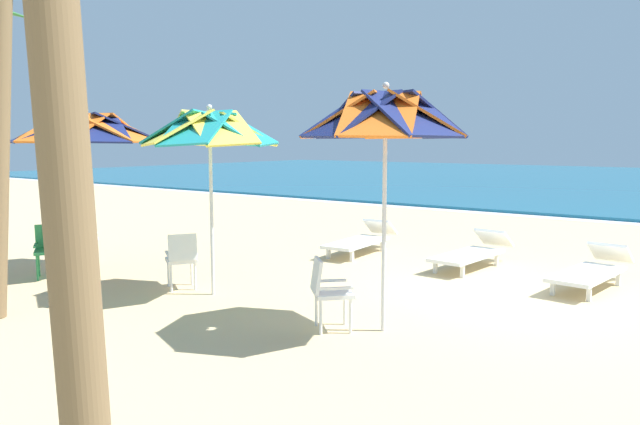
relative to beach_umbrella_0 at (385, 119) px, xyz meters
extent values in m
plane|color=#D3B784|center=(0.47, 2.33, -2.49)|extent=(80.00, 80.00, 0.00)
cube|color=white|center=(0.47, 12.13, -2.49)|extent=(80.00, 0.70, 0.01)
cylinder|color=silver|center=(0.00, 0.00, -1.32)|extent=(0.05, 0.05, 2.34)
cube|color=orange|center=(0.45, 0.19, 0.04)|extent=(1.09, 1.05, 0.54)
cube|color=navy|center=(0.19, 0.45, 0.04)|extent=(1.05, 1.08, 0.54)
cube|color=orange|center=(-0.19, 0.45, 0.04)|extent=(1.05, 1.09, 0.54)
cube|color=navy|center=(-0.45, 0.19, 0.04)|extent=(1.08, 1.05, 0.54)
cube|color=orange|center=(-0.45, -0.19, 0.04)|extent=(1.09, 1.05, 0.54)
cube|color=navy|center=(-0.19, -0.45, 0.04)|extent=(1.05, 1.08, 0.54)
cube|color=orange|center=(0.19, -0.45, 0.04)|extent=(1.05, 1.09, 0.54)
cube|color=navy|center=(0.45, -0.19, 0.04)|extent=(1.08, 1.05, 0.54)
sphere|color=silver|center=(0.00, 0.00, 0.37)|extent=(0.08, 0.08, 0.08)
cube|color=white|center=(-0.50, -0.32, -2.05)|extent=(0.62, 0.62, 0.05)
cube|color=white|center=(-0.64, -0.46, -1.83)|extent=(0.37, 0.36, 0.40)
cube|color=white|center=(-0.65, -0.18, -1.94)|extent=(0.31, 0.31, 0.03)
cube|color=white|center=(-0.36, -0.46, -1.94)|extent=(0.31, 0.31, 0.03)
cylinder|color=white|center=(-0.51, -0.07, -2.29)|extent=(0.04, 0.04, 0.41)
cylinder|color=white|center=(-0.25, -0.31, -2.29)|extent=(0.04, 0.04, 0.41)
cylinder|color=white|center=(-0.75, -0.32, -2.29)|extent=(0.04, 0.04, 0.41)
cylinder|color=white|center=(-0.50, -0.57, -2.29)|extent=(0.04, 0.04, 0.41)
cylinder|color=silver|center=(-2.88, -0.01, -1.36)|extent=(0.05, 0.05, 2.26)
cube|color=teal|center=(-2.44, 0.17, -0.08)|extent=(1.06, 1.04, 0.52)
cube|color=#EFDB4C|center=(-2.70, 0.43, -0.08)|extent=(1.02, 1.10, 0.52)
cube|color=teal|center=(-3.07, 0.43, -0.08)|extent=(1.04, 1.06, 0.52)
cube|color=#EFDB4C|center=(-3.32, 0.17, -0.08)|extent=(1.10, 1.02, 0.52)
cube|color=teal|center=(-3.32, -0.19, -0.08)|extent=(1.06, 1.04, 0.52)
cube|color=#EFDB4C|center=(-3.07, -0.45, -0.08)|extent=(1.02, 1.10, 0.52)
cube|color=teal|center=(-2.70, -0.45, -0.08)|extent=(1.04, 1.06, 0.52)
cube|color=#EFDB4C|center=(-2.44, -0.19, -0.08)|extent=(1.10, 1.02, 0.52)
sphere|color=silver|center=(-2.88, -0.01, 0.22)|extent=(0.08, 0.08, 0.08)
cube|color=white|center=(-3.55, -0.03, -2.05)|extent=(0.61, 0.61, 0.05)
cube|color=white|center=(-3.38, -0.14, -1.83)|extent=(0.31, 0.40, 0.40)
cube|color=white|center=(-3.66, -0.20, -1.94)|extent=(0.35, 0.25, 0.03)
cube|color=white|center=(-3.44, 0.14, -1.94)|extent=(0.35, 0.25, 0.03)
cylinder|color=white|center=(-3.79, -0.08, -2.29)|extent=(0.04, 0.04, 0.41)
cylinder|color=white|center=(-3.60, 0.21, -2.29)|extent=(0.04, 0.04, 0.41)
cylinder|color=white|center=(-3.49, -0.27, -2.29)|extent=(0.04, 0.04, 0.41)
cylinder|color=white|center=(-3.30, 0.02, -2.29)|extent=(0.04, 0.04, 0.41)
cylinder|color=silver|center=(-5.61, -0.22, -1.34)|extent=(0.05, 0.05, 2.30)
cube|color=orange|center=(-5.06, 0.01, -0.04)|extent=(1.39, 1.30, 0.51)
cube|color=navy|center=(-5.38, 0.33, -0.04)|extent=(1.30, 1.38, 0.51)
cube|color=orange|center=(-5.84, 0.33, -0.04)|extent=(1.30, 1.39, 0.51)
cube|color=navy|center=(-6.16, 0.01, -0.04)|extent=(1.38, 1.30, 0.51)
cube|color=orange|center=(-6.16, -0.44, -0.04)|extent=(1.39, 1.30, 0.51)
cube|color=navy|center=(-5.84, -0.76, -0.04)|extent=(1.30, 1.38, 0.51)
cube|color=orange|center=(-5.38, -0.76, -0.04)|extent=(1.30, 1.39, 0.51)
cube|color=navy|center=(-5.06, -0.44, -0.04)|extent=(1.38, 1.30, 0.51)
sphere|color=silver|center=(-5.61, -0.22, 0.25)|extent=(0.08, 0.08, 0.08)
cube|color=#2D8C4C|center=(-5.86, -0.84, -2.05)|extent=(0.61, 0.61, 0.05)
cube|color=#2D8C4C|center=(-6.03, -0.74, -1.83)|extent=(0.30, 0.41, 0.40)
cube|color=#2D8C4C|center=(-5.75, -0.67, -1.94)|extent=(0.36, 0.24, 0.03)
cube|color=#2D8C4C|center=(-5.96, -1.01, -1.94)|extent=(0.36, 0.24, 0.03)
cylinder|color=#2D8C4C|center=(-5.62, -0.78, -2.29)|extent=(0.04, 0.04, 0.41)
cylinder|color=#2D8C4C|center=(-5.80, -1.08, -2.29)|extent=(0.04, 0.04, 0.41)
cylinder|color=#2D8C4C|center=(-5.91, -0.60, -2.29)|extent=(0.04, 0.04, 0.41)
cylinder|color=#2D8C4C|center=(-6.10, -0.90, -2.29)|extent=(0.04, 0.04, 0.41)
cube|color=white|center=(-6.54, 0.16, -2.05)|extent=(0.53, 0.53, 0.05)
cube|color=white|center=(-6.74, 0.11, -1.83)|extent=(0.19, 0.43, 0.40)
cube|color=white|center=(-6.59, 0.35, -1.94)|extent=(0.39, 0.13, 0.03)
cube|color=white|center=(-6.50, -0.03, -1.94)|extent=(0.39, 0.13, 0.03)
cylinder|color=white|center=(-6.41, 0.37, -2.29)|extent=(0.04, 0.04, 0.41)
cylinder|color=white|center=(-6.33, 0.03, -2.29)|extent=(0.04, 0.04, 0.41)
cylinder|color=white|center=(-6.76, 0.29, -2.29)|extent=(0.04, 0.04, 0.41)
cylinder|color=white|center=(-6.67, -0.05, -2.29)|extent=(0.04, 0.04, 0.41)
cube|color=white|center=(1.45, 3.53, -2.24)|extent=(0.81, 1.76, 0.06)
cube|color=white|center=(1.56, 4.58, -2.06)|extent=(0.65, 0.54, 0.36)
cube|color=white|center=(1.64, 2.87, -2.38)|extent=(0.06, 0.06, 0.22)
cube|color=white|center=(1.13, 2.92, -2.38)|extent=(0.06, 0.06, 0.22)
cube|color=white|center=(1.77, 4.14, -2.38)|extent=(0.06, 0.06, 0.22)
cube|color=white|center=(1.26, 4.19, -2.38)|extent=(0.06, 0.06, 0.22)
cube|color=white|center=(-0.60, 3.87, -2.24)|extent=(0.77, 1.74, 0.06)
cube|color=white|center=(-0.52, 4.92, -2.06)|extent=(0.64, 0.52, 0.36)
cube|color=white|center=(-0.40, 3.21, -2.38)|extent=(0.06, 0.06, 0.22)
cube|color=white|center=(-0.91, 3.25, -2.38)|extent=(0.06, 0.06, 0.22)
cube|color=white|center=(-0.30, 4.48, -2.38)|extent=(0.06, 0.06, 0.22)
cube|color=white|center=(-0.81, 4.52, -2.38)|extent=(0.06, 0.06, 0.22)
cube|color=white|center=(-2.91, 3.85, -2.24)|extent=(0.78, 1.75, 0.06)
cube|color=white|center=(-3.00, 4.91, -2.06)|extent=(0.65, 0.53, 0.36)
cube|color=white|center=(-2.60, 3.24, -2.38)|extent=(0.06, 0.06, 0.22)
cube|color=white|center=(-3.11, 3.20, -2.38)|extent=(0.06, 0.06, 0.22)
cube|color=white|center=(-2.71, 4.51, -2.38)|extent=(0.06, 0.06, 0.22)
cube|color=white|center=(-3.22, 4.47, -2.38)|extent=(0.06, 0.06, 0.22)
camera|label=1|loc=(3.59, -6.07, -0.25)|focal=34.15mm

